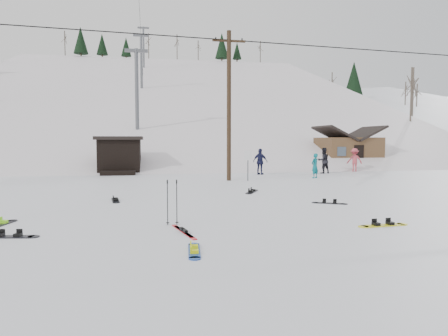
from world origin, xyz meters
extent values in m
plane|color=white|center=(0.00, 0.00, 0.00)|extent=(200.00, 200.00, 0.00)
cube|color=white|center=(0.00, 55.00, -12.00)|extent=(60.00, 85.24, 65.97)
cube|color=white|center=(38.00, 50.00, -11.00)|extent=(45.66, 93.98, 54.59)
cylinder|color=#3A2819|center=(2.00, 14.00, 4.50)|extent=(0.26, 0.26, 9.00)
cube|color=#3A2819|center=(2.00, 14.00, 8.40)|extent=(2.00, 0.12, 0.12)
cylinder|color=black|center=(2.00, 14.00, 8.52)|extent=(0.08, 0.08, 0.12)
cylinder|color=#595B60|center=(3.10, 13.60, 0.90)|extent=(0.07, 0.07, 1.80)
cube|color=white|center=(3.10, 13.56, 1.55)|extent=(0.50, 0.04, 0.60)
cube|color=black|center=(-5.00, 21.00, 1.25)|extent=(3.00, 3.00, 2.50)
cube|color=black|center=(-5.00, 21.00, 2.62)|extent=(3.40, 3.40, 0.25)
cube|color=black|center=(-5.00, 19.20, 0.15)|extent=(2.40, 1.20, 0.30)
cylinder|color=#595B60|center=(-4.00, 30.00, 7.25)|extent=(0.36, 0.36, 8.00)
cube|color=#595B60|center=(-4.00, 30.00, 11.05)|extent=(2.20, 0.30, 0.30)
cylinder|color=#595B60|center=(-4.00, 50.00, 13.75)|extent=(0.36, 0.36, 8.00)
cube|color=#595B60|center=(-4.00, 50.00, 17.55)|extent=(2.20, 0.30, 0.30)
cylinder|color=#595B60|center=(-4.00, 70.00, 20.25)|extent=(0.36, 0.36, 8.00)
cube|color=#595B60|center=(-4.00, 70.00, 24.05)|extent=(2.20, 0.30, 0.30)
cube|color=brown|center=(15.00, 24.00, 1.35)|extent=(5.00, 4.00, 2.70)
cube|color=black|center=(13.65, 24.00, 3.05)|extent=(2.69, 4.40, 1.43)
cube|color=black|center=(16.35, 24.00, 3.05)|extent=(2.69, 4.40, 1.43)
cube|color=black|center=(15.00, 21.98, 1.10)|extent=(0.90, 0.06, 1.90)
cube|color=#1B48B1|center=(-1.71, -1.22, 0.01)|extent=(0.35, 1.14, 0.02)
cylinder|color=#1B48B1|center=(-1.67, -0.66, 0.01)|extent=(0.26, 0.26, 0.02)
cylinder|color=#1B48B1|center=(-1.76, -1.78, 0.01)|extent=(0.26, 0.26, 0.02)
cube|color=#DBE50C|center=(-1.70, -1.02, 0.06)|extent=(0.19, 0.15, 0.07)
cube|color=#DBE50C|center=(-1.73, -1.42, 0.06)|extent=(0.19, 0.15, 0.07)
cube|color=red|center=(-1.78, 0.60, 0.01)|extent=(0.50, 1.66, 0.02)
cube|color=black|center=(-1.78, 0.60, 0.06)|extent=(0.16, 0.32, 0.08)
cube|color=red|center=(-1.82, 0.77, 0.01)|extent=(0.50, 1.66, 0.02)
cube|color=black|center=(-1.82, 0.77, 0.06)|extent=(0.16, 0.32, 0.08)
cylinder|color=black|center=(-2.19, 1.69, 0.64)|extent=(0.03, 0.03, 1.28)
cylinder|color=black|center=(-2.19, 1.69, 0.06)|extent=(0.10, 0.10, 0.01)
cylinder|color=black|center=(-2.19, 1.69, 1.26)|extent=(0.04, 0.04, 0.12)
cylinder|color=black|center=(-1.92, 1.69, 0.64)|extent=(0.03, 0.03, 1.28)
cylinder|color=black|center=(-1.92, 1.69, 0.06)|extent=(0.10, 0.10, 0.01)
cylinder|color=black|center=(-1.92, 1.69, 1.26)|extent=(0.04, 0.04, 0.12)
cube|color=black|center=(-6.21, 0.91, 0.01)|extent=(1.26, 0.48, 0.03)
cylinder|color=black|center=(-5.61, 0.81, 0.01)|extent=(0.28, 0.28, 0.03)
cube|color=black|center=(-5.99, 0.88, 0.07)|extent=(0.18, 0.22, 0.08)
cube|color=black|center=(-6.43, 0.95, 0.07)|extent=(0.18, 0.22, 0.08)
cube|color=black|center=(-4.11, 6.76, 0.01)|extent=(0.43, 1.22, 0.02)
cylinder|color=black|center=(-4.19, 7.35, 0.01)|extent=(0.27, 0.27, 0.02)
cylinder|color=black|center=(-4.03, 6.17, 0.01)|extent=(0.27, 0.27, 0.02)
cube|color=black|center=(-4.14, 6.97, 0.06)|extent=(0.21, 0.17, 0.08)
cube|color=black|center=(-4.08, 6.54, 0.06)|extent=(0.21, 0.17, 0.08)
cylinder|color=black|center=(-6.84, 3.08, 0.01)|extent=(0.30, 0.30, 0.03)
cube|color=#8BF01C|center=(-6.95, 2.67, 0.07)|extent=(0.25, 0.21, 0.09)
cube|color=black|center=(4.17, 4.54, 0.01)|extent=(1.10, 0.75, 0.02)
cylinder|color=black|center=(4.66, 4.27, 0.01)|extent=(0.25, 0.25, 0.02)
cylinder|color=black|center=(3.68, 4.80, 0.01)|extent=(0.25, 0.25, 0.02)
cube|color=black|center=(4.35, 4.44, 0.06)|extent=(0.21, 0.22, 0.07)
cube|color=black|center=(4.00, 4.63, 0.06)|extent=(0.21, 0.22, 0.07)
cube|color=yellow|center=(3.92, 0.46, 0.01)|extent=(1.32, 0.41, 0.03)
cylinder|color=yellow|center=(4.57, 0.52, 0.01)|extent=(0.30, 0.30, 0.03)
cylinder|color=yellow|center=(3.27, 0.41, 0.01)|extent=(0.30, 0.30, 0.03)
cube|color=black|center=(4.15, 0.48, 0.07)|extent=(0.18, 0.23, 0.09)
cube|color=black|center=(3.69, 0.44, 0.07)|extent=(0.18, 0.23, 0.09)
cube|color=black|center=(2.04, 8.40, 0.01)|extent=(0.88, 1.31, 0.03)
cylinder|color=black|center=(2.34, 8.98, 0.01)|extent=(0.30, 0.30, 0.03)
cylinder|color=black|center=(1.73, 7.82, 0.01)|extent=(0.30, 0.30, 0.03)
cube|color=black|center=(2.15, 8.61, 0.07)|extent=(0.27, 0.24, 0.09)
cube|color=black|center=(1.93, 8.19, 0.07)|extent=(0.27, 0.24, 0.09)
imported|color=#0B6972|center=(7.82, 14.58, 0.80)|extent=(0.70, 0.64, 1.60)
imported|color=black|center=(9.92, 17.92, 0.95)|extent=(1.02, 0.85, 1.91)
imported|color=#BF434D|center=(13.08, 19.16, 0.91)|extent=(1.31, 0.95, 1.83)
imported|color=#17193A|center=(5.01, 17.70, 0.94)|extent=(1.14, 1.05, 1.87)
camera|label=1|loc=(-2.60, -9.89, 2.47)|focal=32.00mm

